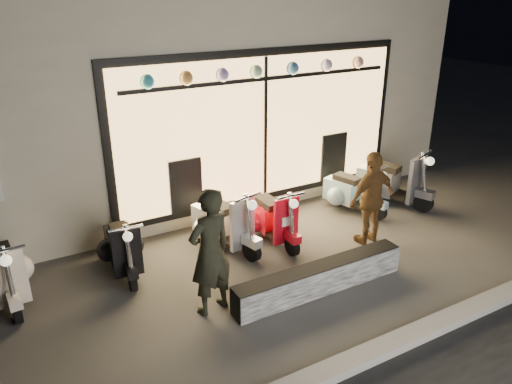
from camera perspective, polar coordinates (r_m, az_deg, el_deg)
ground at (r=7.30m, az=3.23°, el=-9.04°), size 40.00×40.00×0.00m
kerb at (r=6.00m, az=14.03°, el=-17.09°), size 40.00×0.25×0.12m
shop_building at (r=10.87m, az=-11.12°, el=13.14°), size 10.20×6.23×4.20m
graffiti_barrier at (r=6.81m, az=7.28°, el=-9.75°), size 2.55×0.28×0.40m
scooter_silver at (r=7.84m, az=-4.09°, el=-3.38°), size 0.66×1.39×0.99m
scooter_red at (r=8.04m, az=1.54°, el=-2.79°), size 0.42×1.29×0.93m
scooter_black at (r=7.46m, az=-15.09°, el=-5.98°), size 0.45×1.23×0.88m
scooter_cream at (r=7.36m, az=-26.76°, el=-8.01°), size 0.46×1.31×0.94m
scooter_blue at (r=9.22m, az=10.53°, el=0.17°), size 0.62×1.26×0.90m
scooter_grey at (r=9.67m, az=14.61°, el=1.29°), size 0.82×1.45×1.05m
man at (r=6.11m, az=-5.27°, el=-6.86°), size 0.68×0.53×1.66m
woman at (r=7.95m, az=13.11°, el=-0.69°), size 0.92×0.45×1.51m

